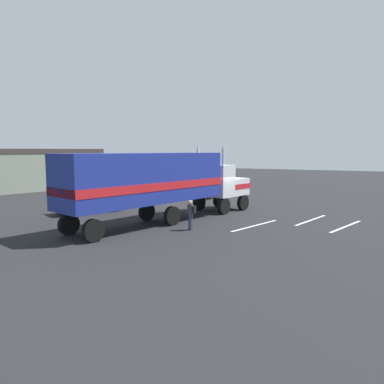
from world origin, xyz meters
The scene contains 8 objects.
ground_plane centered at (0.00, 0.00, 0.00)m, with size 120.00×120.00×0.00m, color #232326.
lane_stripe_near centered at (-3.75, -3.50, 0.01)m, with size 4.40×0.16×0.01m, color silver.
lane_stripe_mid centered at (-0.65, -6.18, 0.01)m, with size 4.40×0.16×0.01m, color silver.
lane_stripe_far centered at (-1.75, -8.23, 0.01)m, with size 4.40×0.16×0.01m, color silver.
semi_truck centered at (-5.24, 1.89, 2.52)m, with size 14.27×6.47×4.50m.
person_bystander centered at (-6.35, -0.66, 0.89)m, with size 0.34×0.45×1.63m.
parked_car centered at (-4.25, 8.11, 0.81)m, with size 4.74×3.61×1.57m.
building_backdrop centered at (1.92, 25.08, 2.43)m, with size 21.88×11.79×4.45m.
Camera 1 is at (-24.04, -9.12, 4.32)m, focal length 34.43 mm.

